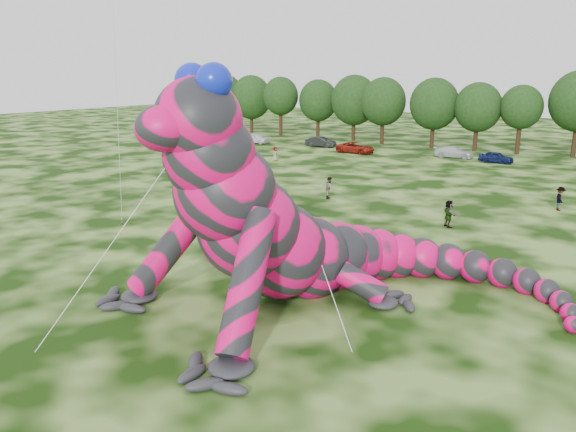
% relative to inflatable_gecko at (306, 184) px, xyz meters
% --- Properties ---
extents(ground, '(240.00, 240.00, 0.00)m').
position_rel_inflatable_gecko_xyz_m(ground, '(-3.60, -2.79, -5.35)').
color(ground, '#16330A').
rests_on(ground, ground).
extents(inflatable_gecko, '(23.86, 26.01, 10.71)m').
position_rel_inflatable_gecko_xyz_m(inflatable_gecko, '(0.00, 0.00, 0.00)').
color(inflatable_gecko, '#E1075F').
rests_on(inflatable_gecko, ground).
extents(tree_0, '(6.91, 6.22, 9.51)m').
position_rel_inflatable_gecko_xyz_m(tree_0, '(-58.16, 56.44, -0.60)').
color(tree_0, black).
rests_on(tree_0, ground).
extents(tree_1, '(6.74, 6.07, 9.81)m').
position_rel_inflatable_gecko_xyz_m(tree_1, '(-51.96, 55.26, -0.45)').
color(tree_1, black).
rests_on(tree_1, ground).
extents(tree_2, '(7.04, 6.34, 9.64)m').
position_rel_inflatable_gecko_xyz_m(tree_2, '(-46.62, 55.97, -0.53)').
color(tree_2, black).
rests_on(tree_2, ground).
extents(tree_3, '(5.81, 5.23, 9.44)m').
position_rel_inflatable_gecko_xyz_m(tree_3, '(-39.32, 54.28, -0.63)').
color(tree_3, black).
rests_on(tree_3, ground).
extents(tree_4, '(6.22, 5.60, 9.06)m').
position_rel_inflatable_gecko_xyz_m(tree_4, '(-33.24, 55.92, -0.83)').
color(tree_4, black).
rests_on(tree_4, ground).
extents(tree_5, '(7.16, 6.44, 9.80)m').
position_rel_inflatable_gecko_xyz_m(tree_5, '(-26.73, 55.64, -0.46)').
color(tree_5, black).
rests_on(tree_5, ground).
extents(tree_6, '(6.52, 5.86, 9.49)m').
position_rel_inflatable_gecko_xyz_m(tree_6, '(-21.16, 53.89, -0.61)').
color(tree_6, black).
rests_on(tree_6, ground).
extents(tree_7, '(6.68, 6.01, 9.48)m').
position_rel_inflatable_gecko_xyz_m(tree_7, '(-13.68, 54.01, -0.62)').
color(tree_7, black).
rests_on(tree_7, ground).
extents(tree_8, '(6.14, 5.53, 8.94)m').
position_rel_inflatable_gecko_xyz_m(tree_8, '(-7.82, 54.19, -0.88)').
color(tree_8, black).
rests_on(tree_8, ground).
extents(tree_9, '(5.27, 4.74, 8.68)m').
position_rel_inflatable_gecko_xyz_m(tree_9, '(-2.54, 54.55, -1.01)').
color(tree_9, black).
rests_on(tree_9, ground).
extents(car_0, '(4.35, 1.89, 1.46)m').
position_rel_inflatable_gecko_xyz_m(car_0, '(-36.84, 44.27, -4.62)').
color(car_0, white).
rests_on(car_0, ground).
extents(car_1, '(4.43, 2.02, 1.41)m').
position_rel_inflatable_gecko_xyz_m(car_1, '(-26.84, 46.16, -4.65)').
color(car_1, black).
rests_on(car_1, ground).
extents(car_2, '(5.03, 2.35, 1.39)m').
position_rel_inflatable_gecko_xyz_m(car_2, '(-20.01, 43.53, -4.66)').
color(car_2, maroon).
rests_on(car_2, ground).
extents(car_3, '(4.87, 2.50, 1.35)m').
position_rel_inflatable_gecko_xyz_m(car_3, '(-8.19, 46.71, -4.68)').
color(car_3, silver).
rests_on(car_3, ground).
extents(car_4, '(3.91, 1.66, 1.32)m').
position_rel_inflatable_gecko_xyz_m(car_4, '(-2.82, 45.53, -4.69)').
color(car_4, '#0E1746').
rests_on(car_4, ground).
extents(spectator_1, '(0.99, 1.09, 1.83)m').
position_rel_inflatable_gecko_xyz_m(spectator_1, '(-9.36, 18.49, -4.44)').
color(spectator_1, gray).
rests_on(spectator_1, ground).
extents(spectator_2, '(1.08, 1.36, 1.84)m').
position_rel_inflatable_gecko_xyz_m(spectator_2, '(7.21, 24.77, -4.43)').
color(spectator_2, gray).
rests_on(spectator_2, ground).
extents(spectator_0, '(0.49, 0.71, 1.87)m').
position_rel_inflatable_gecko_xyz_m(spectator_0, '(-15.55, 18.05, -4.42)').
color(spectator_0, gray).
rests_on(spectator_0, ground).
extents(spectator_5, '(1.63, 1.58, 1.86)m').
position_rel_inflatable_gecko_xyz_m(spectator_5, '(1.75, 15.46, -4.42)').
color(spectator_5, gray).
rests_on(spectator_5, ground).
extents(spectator_4, '(0.62, 0.88, 1.69)m').
position_rel_inflatable_gecko_xyz_m(spectator_4, '(-24.79, 32.28, -4.51)').
color(spectator_4, gray).
rests_on(spectator_4, ground).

